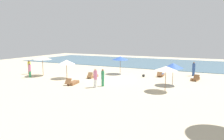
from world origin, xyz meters
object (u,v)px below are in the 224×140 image
lounger_1 (195,79)px  person_4 (194,69)px  umbrella_3 (42,58)px  person_3 (29,67)px  lounger_2 (92,76)px  umbrella_4 (166,68)px  person_1 (103,78)px  umbrella_0 (120,58)px  person_0 (30,70)px  umbrella_1 (66,62)px  lounger_3 (73,83)px  dog (144,75)px  umbrella_2 (173,66)px  person_2 (95,78)px  lounger_0 (161,75)px

lounger_1 → person_4: 3.00m
umbrella_3 → person_3: size_ratio=1.31×
lounger_2 → person_3: (-8.61, -1.34, 0.71)m
umbrella_4 → person_1: bearing=-172.1°
umbrella_0 → person_0: umbrella_0 is taller
umbrella_1 → lounger_1: (13.42, 5.16, -1.70)m
lounger_3 → dog: (5.12, 7.06, -0.01)m
lounger_3 → umbrella_3: bearing=158.4°
lounger_1 → person_0: 18.84m
umbrella_2 → person_1: (-5.93, -3.46, -1.08)m
umbrella_0 → umbrella_1: 6.93m
person_1 → umbrella_3: bearing=168.5°
person_1 → umbrella_0: bearing=100.5°
person_1 → person_3: (-11.79, 2.01, 0.03)m
umbrella_0 → lounger_3: 8.17m
lounger_3 → person_3: size_ratio=1.00×
person_3 → dog: (13.82, 4.47, -0.72)m
umbrella_0 → lounger_2: size_ratio=1.31×
umbrella_2 → person_2: bearing=-146.6°
person_2 → lounger_2: bearing=124.5°
person_3 → dog: 14.54m
umbrella_1 → person_1: (5.64, -1.75, -1.03)m
lounger_0 → person_0: bearing=-151.3°
umbrella_1 → umbrella_3: (-3.74, 0.15, 0.26)m
person_3 → person_4: size_ratio=1.03×
person_2 → dog: bearing=71.4°
lounger_2 → umbrella_4: bearing=-15.9°
umbrella_2 → person_0: (-15.76, -3.20, -1.07)m
umbrella_4 → person_2: 6.44m
lounger_0 → person_3: person_3 is taller
person_0 → person_3: person_3 is taller
umbrella_1 → lounger_0: size_ratio=1.22×
person_0 → umbrella_0: bearing=39.1°
lounger_1 → person_3: (-19.56, -4.91, 0.70)m
person_2 → dog: person_2 is taller
person_4 → dog: bearing=-147.8°
umbrella_3 → lounger_3: bearing=-21.6°
person_0 → person_2: person_2 is taller
person_0 → person_3: (-1.96, 1.75, 0.02)m
umbrella_4 → person_1: umbrella_4 is taller
person_2 → lounger_3: bearing=177.3°
person_2 → person_0: bearing=174.1°
lounger_2 → person_4: bearing=31.6°
umbrella_0 → person_1: umbrella_0 is taller
umbrella_3 → person_1: (9.39, -1.90, -1.29)m
umbrella_3 → umbrella_2: bearing=5.8°
lounger_0 → lounger_2: lounger_2 is taller
umbrella_0 → person_3: size_ratio=1.28×
umbrella_2 → person_1: size_ratio=1.30×
lounger_2 → person_1: 4.67m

